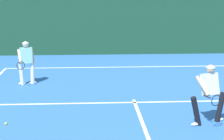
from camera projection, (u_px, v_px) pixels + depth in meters
court_line_baseline_far at (121, 67)px, 16.85m from camera, size 10.32×0.10×0.01m
court_line_service at (135, 102)px, 11.76m from camera, size 8.42×0.10×0.01m
court_line_centre at (149, 140)px, 8.91m from camera, size 0.10×6.40×0.01m
player_near at (209, 92)px, 9.77m from camera, size 1.10×1.00×1.61m
player_far at (26, 61)px, 13.72m from camera, size 0.68×0.90×1.62m
tennis_ball at (6, 124)px, 9.86m from camera, size 0.07×0.07×0.07m
back_fence_windscreen at (117, 24)px, 19.63m from camera, size 17.61×0.12×3.22m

